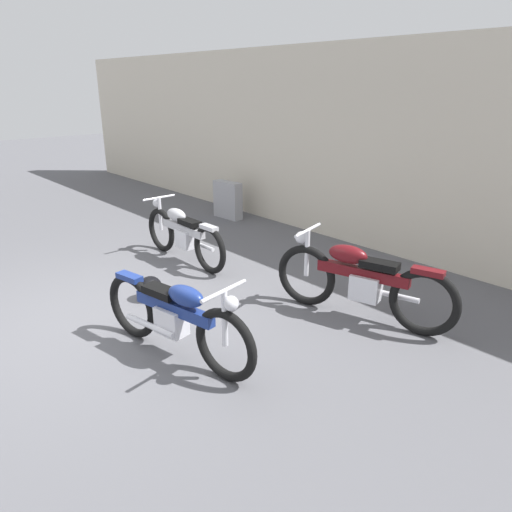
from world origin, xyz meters
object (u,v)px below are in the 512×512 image
(motorcycle_maroon, at_px, (360,281))
(helmet, at_px, (150,288))
(stone_marker, at_px, (228,200))
(motorcycle_blue, at_px, (176,317))
(motorcycle_silver, at_px, (183,234))

(motorcycle_maroon, bearing_deg, helmet, 21.46)
(stone_marker, xyz_separation_m, helmet, (2.34, -3.07, -0.21))
(helmet, bearing_deg, motorcycle_maroon, 36.67)
(helmet, height_order, motorcycle_blue, motorcycle_blue)
(motorcycle_blue, bearing_deg, motorcycle_maroon, 60.87)
(stone_marker, bearing_deg, motorcycle_maroon, -19.99)
(motorcycle_maroon, height_order, motorcycle_blue, motorcycle_maroon)
(helmet, distance_m, motorcycle_silver, 1.40)
(stone_marker, xyz_separation_m, motorcycle_maroon, (4.35, -1.58, 0.10))
(helmet, xyz_separation_m, motorcycle_blue, (1.34, -0.48, 0.28))
(stone_marker, height_order, motorcycle_silver, motorcycle_silver)
(motorcycle_maroon, bearing_deg, motorcycle_blue, 56.13)
(stone_marker, relative_size, motorcycle_silver, 0.37)
(motorcycle_maroon, height_order, motorcycle_silver, motorcycle_maroon)
(stone_marker, xyz_separation_m, motorcycle_silver, (1.48, -2.01, 0.06))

